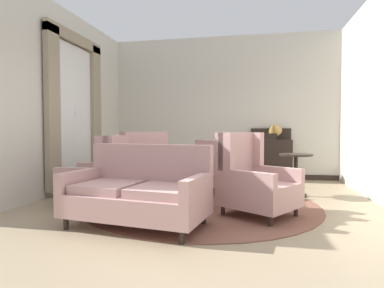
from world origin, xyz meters
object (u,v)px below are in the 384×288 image
settee (139,192)px  armchair_foreground_right (224,170)px  porcelain_vase (185,165)px  armchair_far_left (254,182)px  coffee_table (186,182)px  armchair_near_window (100,176)px  side_table (296,171)px  armchair_beside_settee (140,167)px  gramophone (273,130)px  sideboard (271,157)px

settee → armchair_foreground_right: 2.34m
porcelain_vase → armchair_far_left: bearing=-23.5°
coffee_table → armchair_near_window: 1.34m
armchair_far_left → porcelain_vase: bearing=100.2°
armchair_far_left → side_table: bearing=7.2°
armchair_beside_settee → armchair_far_left: 2.46m
coffee_table → armchair_far_left: armchair_far_left is taller
armchair_near_window → settee: bearing=39.8°
armchair_far_left → side_table: 1.58m
gramophone → coffee_table: bearing=-118.2°
armchair_foreground_right → sideboard: (0.90, 1.68, 0.11)m
coffee_table → gramophone: (1.42, 2.65, 0.80)m
armchair_beside_settee → armchair_far_left: armchair_beside_settee is taller
gramophone → armchair_foreground_right: bearing=-120.6°
armchair_beside_settee → armchair_near_window: bearing=31.0°
settee → armchair_foreground_right: bearing=78.4°
porcelain_vase → settee: bearing=-104.3°
armchair_near_window → armchair_beside_settee: 1.09m
side_table → gramophone: size_ratio=1.55×
armchair_far_left → armchair_foreground_right: 1.55m
coffee_table → gramophone: gramophone is taller
armchair_beside_settee → armchair_foreground_right: 1.56m
coffee_table → armchair_near_window: (-1.33, -0.15, 0.08)m
armchair_near_window → side_table: armchair_near_window is taller
armchair_near_window → gramophone: 3.99m
porcelain_vase → armchair_near_window: bearing=-170.9°
armchair_beside_settee → side_table: size_ratio=1.60×
porcelain_vase → armchair_foreground_right: 1.14m
armchair_beside_settee → sideboard: 3.06m
coffee_table → armchair_foreground_right: bearing=65.6°
sideboard → gramophone: (0.04, -0.09, 0.62)m
side_table → sideboard: 1.75m
armchair_near_window → sideboard: (2.70, 2.89, 0.09)m
armchair_foreground_right → side_table: 1.24m
armchair_foreground_right → armchair_far_left: bearing=146.4°
armchair_far_left → side_table: armchair_far_left is taller
settee → armchair_foreground_right: (0.81, 2.20, 0.02)m
armchair_beside_settee → coffee_table: bearing=94.4°
armchair_foreground_right → side_table: size_ratio=1.59×
armchair_foreground_right → armchair_beside_settee: bearing=41.9°
porcelain_vase → armchair_beside_settee: armchair_beside_settee is taller
armchair_foreground_right → gramophone: gramophone is taller
side_table → gramophone: (-0.30, 1.63, 0.71)m
settee → side_table: (2.05, 2.16, 0.05)m
porcelain_vase → armchair_far_left: armchair_far_left is taller
armchair_near_window → armchair_far_left: size_ratio=0.91×
settee → armchair_beside_settee: 2.18m
side_table → armchair_near_window: bearing=-158.9°
coffee_table → porcelain_vase: porcelain_vase is taller
coffee_table → armchair_far_left: bearing=-21.4°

